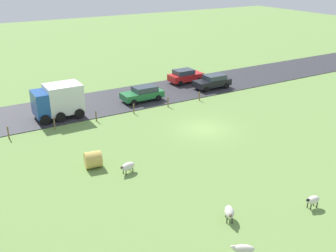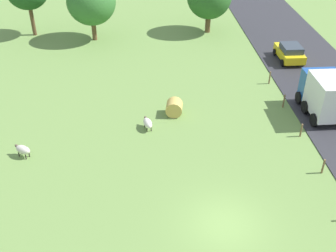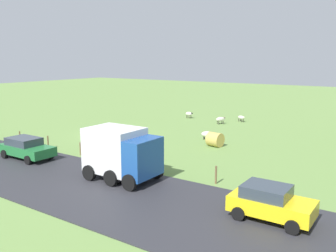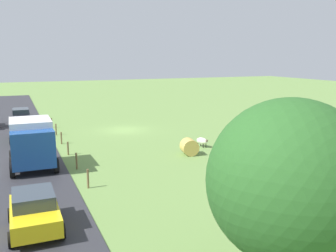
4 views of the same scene
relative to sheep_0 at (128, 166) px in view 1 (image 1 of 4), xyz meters
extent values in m
plane|color=#6B8E47|center=(3.82, -9.40, -0.50)|extent=(160.00, 160.00, 0.00)
cube|color=#2D2D33|center=(15.19, -9.40, -0.47)|extent=(8.00, 80.00, 0.06)
ellipsoid|color=silver|center=(0.00, -0.01, 0.00)|extent=(0.84, 1.27, 0.56)
ellipsoid|color=brown|center=(-0.14, 0.52, 0.13)|extent=(0.24, 0.30, 0.20)
cylinder|color=#2D2823|center=(-0.23, 0.26, -0.35)|extent=(0.07, 0.07, 0.29)
cylinder|color=#2D2823|center=(0.07, 0.34, -0.35)|extent=(0.07, 0.07, 0.29)
cylinder|color=#2D2823|center=(-0.06, -0.36, -0.35)|extent=(0.07, 0.07, 0.29)
cylinder|color=#2D2823|center=(0.23, -0.28, -0.35)|extent=(0.07, 0.07, 0.29)
ellipsoid|color=beige|center=(-8.13, -2.65, 0.06)|extent=(1.22, 1.05, 0.54)
ellipsoid|color=brown|center=(-8.57, -2.37, 0.19)|extent=(0.32, 0.29, 0.20)
cylinder|color=#2D2823|center=(-8.46, -2.61, -0.32)|extent=(0.07, 0.07, 0.36)
cylinder|color=#2D2823|center=(-8.30, -2.36, -0.32)|extent=(0.07, 0.07, 0.36)
cylinder|color=#2D2823|center=(-7.95, -2.93, -0.32)|extent=(0.07, 0.07, 0.36)
cylinder|color=#2D2823|center=(-7.79, -2.68, -0.32)|extent=(0.07, 0.07, 0.36)
ellipsoid|color=beige|center=(-10.96, -1.29, 0.01)|extent=(0.99, 1.18, 0.45)
ellipsoid|color=silver|center=(-10.67, -0.84, 0.12)|extent=(0.29, 0.32, 0.20)
cylinder|color=#2D2823|center=(-10.69, -1.10, -0.33)|extent=(0.07, 0.07, 0.35)
ellipsoid|color=silver|center=(-9.72, -7.85, 0.06)|extent=(0.55, 0.96, 0.49)
ellipsoid|color=black|center=(-9.69, -7.41, 0.17)|extent=(0.20, 0.27, 0.20)
cylinder|color=#2D2823|center=(-9.84, -7.58, -0.31)|extent=(0.07, 0.07, 0.38)
cylinder|color=#2D2823|center=(-9.57, -7.60, -0.31)|extent=(0.07, 0.07, 0.38)
cylinder|color=#2D2823|center=(-9.87, -8.09, -0.31)|extent=(0.07, 0.07, 0.38)
cylinder|color=#2D2823|center=(-9.60, -8.11, -0.31)|extent=(0.07, 0.07, 0.38)
cylinder|color=tan|center=(2.05, 1.81, 0.11)|extent=(1.40, 1.36, 1.23)
cylinder|color=brown|center=(10.58, -13.53, 0.02)|extent=(0.12, 0.12, 1.04)
cylinder|color=brown|center=(10.58, -9.59, 0.04)|extent=(0.12, 0.12, 1.08)
cylinder|color=brown|center=(10.58, -5.64, 0.01)|extent=(0.12, 0.12, 1.03)
cylinder|color=brown|center=(10.58, -1.70, 0.01)|extent=(0.12, 0.12, 1.02)
cylinder|color=brown|center=(10.58, 2.25, 0.05)|extent=(0.12, 0.12, 1.11)
cylinder|color=brown|center=(10.58, 6.19, 0.06)|extent=(0.12, 0.12, 1.12)
cube|color=#1E4C99|center=(13.23, 2.71, 1.19)|extent=(2.60, 1.20, 2.30)
cube|color=silver|center=(13.23, 0.46, 1.40)|extent=(2.60, 3.30, 2.72)
cylinder|color=black|center=(11.93, 2.71, 0.04)|extent=(0.30, 0.96, 0.96)
cylinder|color=black|center=(14.53, 2.71, 0.04)|extent=(0.30, 0.96, 0.96)
cylinder|color=black|center=(11.93, 1.28, 0.04)|extent=(0.30, 0.96, 0.96)
cylinder|color=black|center=(14.53, 1.28, 0.04)|extent=(0.30, 0.96, 0.96)
cylinder|color=black|center=(11.93, -0.53, 0.04)|extent=(0.30, 0.96, 0.96)
cylinder|color=black|center=(14.53, -0.53, 0.04)|extent=(0.30, 0.96, 0.96)
cube|color=#237238|center=(13.59, -8.12, 0.22)|extent=(1.97, 4.50, 0.68)
cube|color=#333D47|center=(13.59, -8.46, 0.84)|extent=(1.73, 2.47, 0.56)
cylinder|color=black|center=(12.61, -6.66, -0.12)|extent=(0.22, 0.64, 0.64)
cylinder|color=black|center=(14.58, -6.66, -0.12)|extent=(0.22, 0.64, 0.64)
cylinder|color=black|center=(12.61, -9.58, -0.12)|extent=(0.22, 0.64, 0.64)
cylinder|color=black|center=(14.58, -9.58, -0.12)|extent=(0.22, 0.64, 0.64)
cube|color=black|center=(13.44, -17.33, 0.24)|extent=(1.92, 4.45, 0.71)
cube|color=#333D47|center=(13.44, -17.66, 0.87)|extent=(1.69, 2.45, 0.56)
cylinder|color=black|center=(12.48, -15.88, -0.12)|extent=(0.22, 0.64, 0.64)
cylinder|color=black|center=(14.40, -15.88, -0.12)|extent=(0.22, 0.64, 0.64)
cylinder|color=black|center=(12.48, -18.78, -0.12)|extent=(0.22, 0.64, 0.64)
cylinder|color=black|center=(14.40, -18.78, -0.12)|extent=(0.22, 0.64, 0.64)
cube|color=red|center=(17.06, -15.97, 0.27)|extent=(1.94, 4.24, 0.79)
cube|color=#333D47|center=(17.06, -15.65, 0.95)|extent=(1.71, 2.33, 0.56)
cylinder|color=black|center=(18.03, -17.35, -0.12)|extent=(0.22, 0.64, 0.64)
cylinder|color=black|center=(16.09, -17.35, -0.12)|extent=(0.22, 0.64, 0.64)
cylinder|color=black|center=(18.03, -14.59, -0.12)|extent=(0.22, 0.64, 0.64)
cylinder|color=black|center=(16.09, -14.59, -0.12)|extent=(0.22, 0.64, 0.64)
camera|label=1|loc=(-22.96, 10.26, 13.46)|focal=42.49mm
camera|label=2|loc=(-0.32, -24.50, 16.04)|focal=44.06mm
camera|label=3|loc=(29.65, 15.60, 6.99)|focal=38.85mm
camera|label=4|loc=(14.23, 26.66, 6.90)|focal=40.02mm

